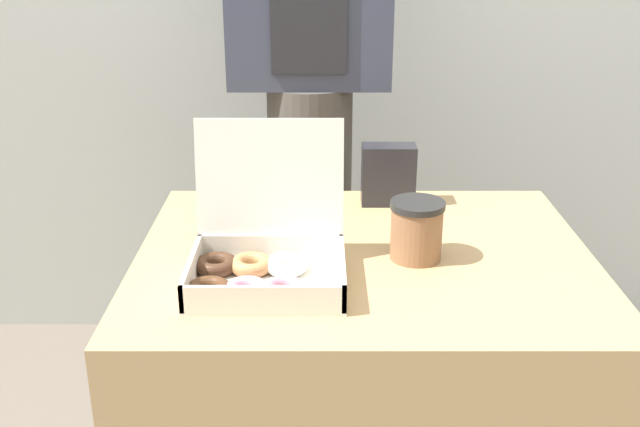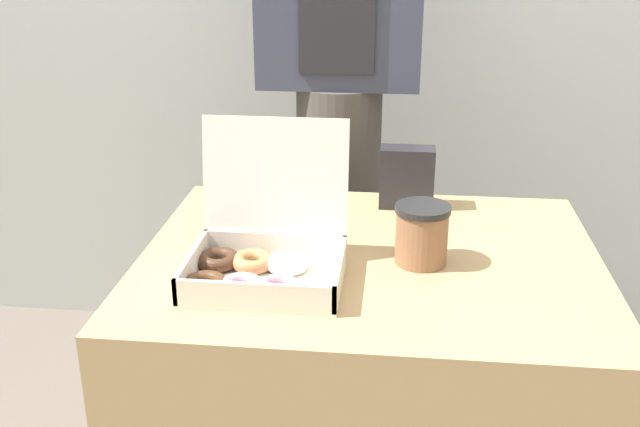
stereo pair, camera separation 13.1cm
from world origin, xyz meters
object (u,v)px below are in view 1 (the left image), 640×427
Objects in this scene: coffee_cup at (417,230)px; napkin_holder at (389,175)px; donut_box at (264,262)px; person_customer at (310,66)px.

napkin_holder is (-0.03, 0.29, 0.01)m from coffee_cup.
donut_box reaches higher than napkin_holder.
person_customer reaches higher than coffee_cup.
coffee_cup is 0.70m from person_customer.
napkin_holder is 0.08× the size of person_customer.
napkin_holder is at bearing 57.55° from donut_box.
donut_box is at bearing -95.56° from person_customer.
donut_box is 0.47m from napkin_holder.
donut_box is 0.77m from person_customer.
napkin_holder is (0.25, 0.40, 0.03)m from donut_box.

